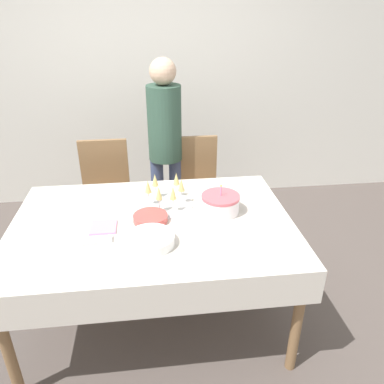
% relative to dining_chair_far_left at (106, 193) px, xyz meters
% --- Properties ---
extents(ground_plane, '(12.00, 12.00, 0.00)m').
position_rel_dining_chair_far_left_xyz_m(ground_plane, '(0.38, -0.90, -0.54)').
color(ground_plane, '#564C47').
extents(wall_back, '(8.00, 0.05, 2.70)m').
position_rel_dining_chair_far_left_xyz_m(wall_back, '(0.38, 1.01, 0.81)').
color(wall_back, silver).
rests_on(wall_back, ground_plane).
extents(dining_table, '(1.71, 1.17, 0.77)m').
position_rel_dining_chair_far_left_xyz_m(dining_table, '(0.38, -0.90, 0.14)').
color(dining_table, silver).
rests_on(dining_table, ground_plane).
extents(dining_chair_far_left, '(0.42, 0.42, 0.97)m').
position_rel_dining_chair_far_left_xyz_m(dining_chair_far_left, '(0.00, 0.00, 0.00)').
color(dining_chair_far_left, olive).
rests_on(dining_chair_far_left, ground_plane).
extents(dining_chair_far_right, '(0.43, 0.43, 0.97)m').
position_rel_dining_chair_far_left_xyz_m(dining_chair_far_right, '(0.76, -0.00, 0.00)').
color(dining_chair_far_right, olive).
rests_on(dining_chair_far_right, ground_plane).
extents(birthday_cake, '(0.24, 0.24, 0.19)m').
position_rel_dining_chair_far_left_xyz_m(birthday_cake, '(0.81, -0.84, 0.30)').
color(birthday_cake, white).
rests_on(birthday_cake, dining_table).
extents(champagne_tray, '(0.37, 0.37, 0.18)m').
position_rel_dining_chair_far_left_xyz_m(champagne_tray, '(0.47, -0.70, 0.31)').
color(champagne_tray, silver).
rests_on(champagne_tray, dining_table).
extents(plate_stack_main, '(0.27, 0.27, 0.06)m').
position_rel_dining_chair_far_left_xyz_m(plate_stack_main, '(0.36, -1.15, 0.27)').
color(plate_stack_main, white).
rests_on(plate_stack_main, dining_table).
extents(plate_stack_dessert, '(0.21, 0.21, 0.04)m').
position_rel_dining_chair_far_left_xyz_m(plate_stack_dessert, '(0.37, -0.90, 0.26)').
color(plate_stack_dessert, '#CC4C47').
rests_on(plate_stack_dessert, dining_table).
extents(cake_knife, '(0.28, 0.15, 0.00)m').
position_rel_dining_chair_far_left_xyz_m(cake_knife, '(0.88, -1.05, 0.24)').
color(cake_knife, silver).
rests_on(cake_knife, dining_table).
extents(fork_pile, '(0.18, 0.08, 0.02)m').
position_rel_dining_chair_far_left_xyz_m(fork_pile, '(0.07, -1.09, 0.25)').
color(fork_pile, silver).
rests_on(fork_pile, dining_table).
extents(napkin_pile, '(0.15, 0.15, 0.01)m').
position_rel_dining_chair_far_left_xyz_m(napkin_pile, '(0.09, -0.95, 0.24)').
color(napkin_pile, pink).
rests_on(napkin_pile, dining_table).
extents(person_standing, '(0.28, 0.28, 1.61)m').
position_rel_dining_chair_far_left_xyz_m(person_standing, '(0.52, 0.12, 0.43)').
color(person_standing, '#3F4C72').
rests_on(person_standing, ground_plane).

